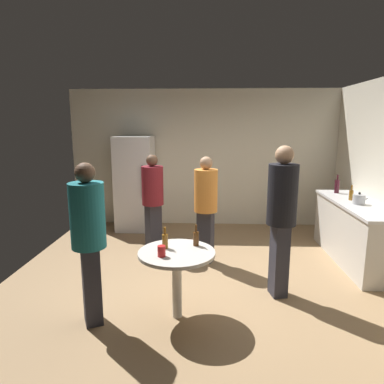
# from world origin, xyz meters

# --- Properties ---
(ground_plane) EXTENTS (5.20, 5.20, 0.10)m
(ground_plane) POSITION_xyz_m (0.00, 0.00, -0.05)
(ground_plane) COLOR #9E7C56
(wall_back) EXTENTS (5.32, 0.06, 2.70)m
(wall_back) POSITION_xyz_m (0.00, 2.63, 1.35)
(wall_back) COLOR silver
(wall_back) RESTS_ON ground_plane
(refrigerator) EXTENTS (0.70, 0.68, 1.80)m
(refrigerator) POSITION_xyz_m (-1.33, 2.20, 0.90)
(refrigerator) COLOR white
(refrigerator) RESTS_ON ground_plane
(kitchen_counter) EXTENTS (0.64, 1.99, 0.90)m
(kitchen_counter) POSITION_xyz_m (2.28, 0.72, 0.45)
(kitchen_counter) COLOR beige
(kitchen_counter) RESTS_ON ground_plane
(kettle) EXTENTS (0.24, 0.17, 0.18)m
(kettle) POSITION_xyz_m (2.23, 0.62, 0.97)
(kettle) COLOR #B2B2B7
(kettle) RESTS_ON kitchen_counter
(wine_bottle_on_counter) EXTENTS (0.08, 0.08, 0.31)m
(wine_bottle_on_counter) POSITION_xyz_m (2.21, 1.44, 1.02)
(wine_bottle_on_counter) COLOR #3F141E
(wine_bottle_on_counter) RESTS_ON kitchen_counter
(beer_bottle_on_counter) EXTENTS (0.06, 0.06, 0.23)m
(beer_bottle_on_counter) POSITION_xyz_m (2.23, 0.89, 0.98)
(beer_bottle_on_counter) COLOR #8C5919
(beer_bottle_on_counter) RESTS_ON kitchen_counter
(foreground_table) EXTENTS (0.80, 0.80, 0.73)m
(foreground_table) POSITION_xyz_m (-0.25, -0.92, 0.63)
(foreground_table) COLOR beige
(foreground_table) RESTS_ON ground_plane
(beer_bottle_amber) EXTENTS (0.06, 0.06, 0.23)m
(beer_bottle_amber) POSITION_xyz_m (-0.38, -0.83, 0.82)
(beer_bottle_amber) COLOR #8C5919
(beer_bottle_amber) RESTS_ON foreground_table
(beer_bottle_brown) EXTENTS (0.06, 0.06, 0.23)m
(beer_bottle_brown) POSITION_xyz_m (-0.06, -0.73, 0.82)
(beer_bottle_brown) COLOR #593314
(beer_bottle_brown) RESTS_ON foreground_table
(plastic_cup_red) EXTENTS (0.08, 0.08, 0.11)m
(plastic_cup_red) POSITION_xyz_m (-0.39, -1.06, 0.79)
(plastic_cup_red) COLOR red
(plastic_cup_red) RESTS_ON foreground_table
(person_in_maroon_shirt) EXTENTS (0.48, 0.48, 1.56)m
(person_in_maroon_shirt) POSITION_xyz_m (-0.80, 1.02, 0.91)
(person_in_maroon_shirt) COLOR #2D2D38
(person_in_maroon_shirt) RESTS_ON ground_plane
(person_in_orange_shirt) EXTENTS (0.44, 0.44, 1.57)m
(person_in_orange_shirt) POSITION_xyz_m (0.04, 0.60, 0.92)
(person_in_orange_shirt) COLOR #2D2D38
(person_in_orange_shirt) RESTS_ON ground_plane
(person_in_black_shirt) EXTENTS (0.40, 0.40, 1.79)m
(person_in_black_shirt) POSITION_xyz_m (0.92, -0.38, 1.05)
(person_in_black_shirt) COLOR #2D2D38
(person_in_black_shirt) RESTS_ON ground_plane
(person_in_teal_shirt) EXTENTS (0.45, 0.45, 1.67)m
(person_in_teal_shirt) POSITION_xyz_m (-1.11, -1.06, 0.97)
(person_in_teal_shirt) COLOR #2D2D38
(person_in_teal_shirt) RESTS_ON ground_plane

